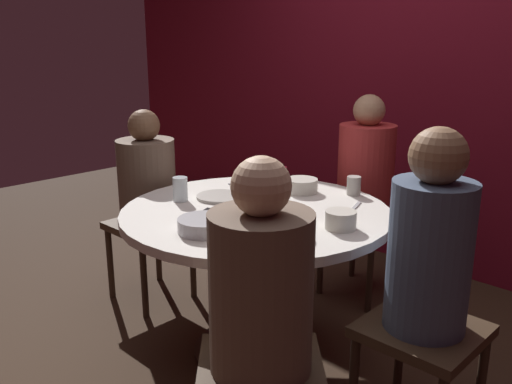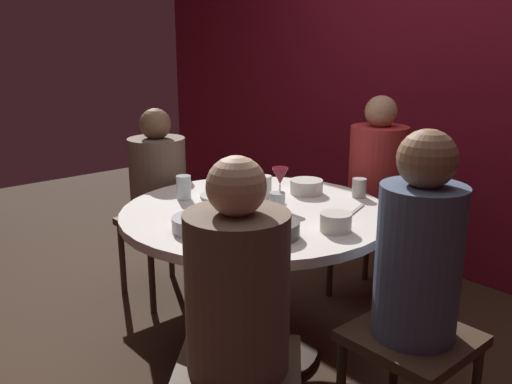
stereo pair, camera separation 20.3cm
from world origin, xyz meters
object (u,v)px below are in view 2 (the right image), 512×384
object	(u,v)px
wine_glass	(280,178)
bowl_salad_center	(336,222)
dinner_plate	(223,196)
bowl_small_white	(306,187)
dining_table	(256,244)
seated_diner_front_right	(237,297)
candle_holder	(245,212)
seated_diner_left	(158,182)
bowl_sauce_side	(273,229)
cup_far_edge	(250,201)
cell_phone	(217,211)
bowl_serving_large	(199,223)
seated_diner_right	(418,264)
cup_by_left_diner	(359,188)
seated_diner_back	(377,178)
cup_by_right_diner	(277,202)
cup_center_front	(264,186)
cup_near_candle	(184,187)

from	to	relation	value
wine_glass	bowl_salad_center	bearing A→B (deg)	-11.43
dinner_plate	bowl_small_white	distance (m)	0.42
dining_table	seated_diner_front_right	distance (m)	0.85
candle_holder	seated_diner_left	bearing A→B (deg)	170.90
bowl_sauce_side	cup_far_edge	world-z (taller)	cup_far_edge
cell_phone	bowl_serving_large	distance (m)	0.25
dining_table	seated_diner_left	distance (m)	0.86
seated_diner_right	bowl_serving_large	distance (m)	0.86
seated_diner_right	cup_by_left_diner	bearing A→B (deg)	-37.53
bowl_serving_large	bowl_salad_center	xyz separation A→B (m)	(0.37, 0.41, 0.01)
candle_holder	bowl_sauce_side	xyz separation A→B (m)	(0.21, -0.03, -0.01)
cell_phone	seated_diner_front_right	bearing A→B (deg)	-144.78
seated_diner_right	cup_by_left_diner	xyz separation A→B (m)	(-0.66, 0.51, 0.04)
seated_diner_back	wine_glass	size ratio (longest dim) A/B	6.73
bowl_small_white	seated_diner_front_right	bearing A→B (deg)	-56.83
seated_diner_front_right	bowl_serving_large	size ratio (longest dim) A/B	5.32
cup_by_left_diner	cup_far_edge	world-z (taller)	cup_by_left_diner
bowl_salad_center	cup_by_right_diner	xyz separation A→B (m)	(-0.34, -0.00, 0.01)
cup_by_left_diner	cup_center_front	bearing A→B (deg)	-131.60
seated_diner_right	cup_center_front	distance (m)	0.98
dining_table	seated_diner_back	bearing A→B (deg)	90.00
seated_diner_left	seated_diner_back	world-z (taller)	seated_diner_back
wine_glass	dinner_plate	world-z (taller)	wine_glass
bowl_salad_center	cup_far_edge	distance (m)	0.44
dining_table	seated_diner_back	size ratio (longest dim) A/B	1.03
dining_table	cup_center_front	size ratio (longest dim) A/B	11.60
bowl_salad_center	cup_center_front	bearing A→B (deg)	168.48
dinner_plate	cup_center_front	xyz separation A→B (m)	(0.13, 0.15, 0.05)
bowl_salad_center	dinner_plate	bearing A→B (deg)	-176.49
dining_table	cup_by_left_diner	bearing A→B (deg)	70.17
bowl_serving_large	cup_near_candle	distance (m)	0.46
dinner_plate	cup_near_candle	distance (m)	0.20
cell_phone	cup_far_edge	distance (m)	0.15
cup_by_left_diner	seated_diner_left	bearing A→B (deg)	-153.83
seated_diner_front_right	wine_glass	xyz separation A→B (m)	(-0.57, 0.72, 0.15)
dining_table	dinner_plate	xyz separation A→B (m)	(-0.25, 0.01, 0.18)
candle_holder	wine_glass	bearing A→B (deg)	106.89
candle_holder	wine_glass	world-z (taller)	wine_glass
dinner_plate	dining_table	bearing A→B (deg)	-1.31
seated_diner_front_right	candle_holder	world-z (taller)	seated_diner_front_right
candle_holder	bowl_sauce_side	distance (m)	0.21
dining_table	cup_by_right_diner	xyz separation A→B (m)	(0.09, 0.05, 0.21)
cell_phone	cup_by_left_diner	distance (m)	0.72
seated_diner_right	dinner_plate	xyz separation A→B (m)	(-1.09, 0.01, 0.00)
cup_by_right_diner	cup_center_front	xyz separation A→B (m)	(-0.21, 0.11, 0.01)
bowl_serving_large	cup_by_left_diner	size ratio (longest dim) A/B	2.35
seated_diner_left	bowl_serving_large	size ratio (longest dim) A/B	5.12
bowl_serving_large	bowl_sauce_side	xyz separation A→B (m)	(0.25, 0.17, 0.00)
dining_table	cup_by_left_diner	xyz separation A→B (m)	(0.18, 0.51, 0.21)
candle_holder	dinner_plate	xyz separation A→B (m)	(-0.35, 0.16, -0.04)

